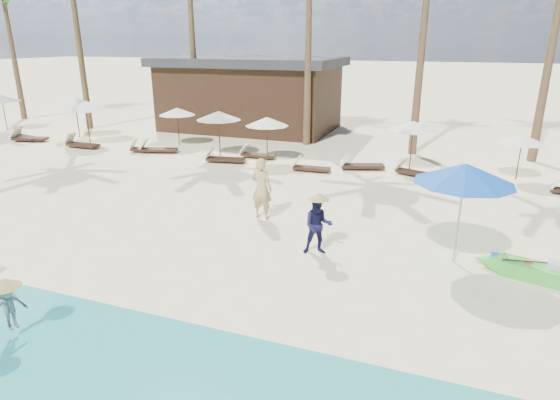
% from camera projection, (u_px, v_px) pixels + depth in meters
% --- Properties ---
extents(ground, '(240.00, 240.00, 0.00)m').
position_uv_depth(ground, '(263.00, 272.00, 11.24)').
color(ground, '#FFF0BC').
rests_on(ground, ground).
extents(tourist, '(0.74, 0.52, 1.92)m').
position_uv_depth(tourist, '(262.00, 188.00, 14.37)').
color(tourist, tan).
rests_on(tourist, ground).
extents(vendor_green, '(0.90, 0.80, 1.54)m').
position_uv_depth(vendor_green, '(318.00, 226.00, 12.00)').
color(vendor_green, '#131435').
rests_on(vendor_green, ground).
extents(vendor_yellow, '(0.53, 0.68, 0.92)m').
position_uv_depth(vendor_yellow, '(9.00, 306.00, 8.60)').
color(vendor_yellow, gray).
rests_on(vendor_yellow, ground).
extents(blue_umbrella, '(2.37, 2.37, 2.55)m').
position_uv_depth(blue_umbrella, '(465.00, 173.00, 11.03)').
color(blue_umbrella, '#99999E').
rests_on(blue_umbrella, ground).
extents(resort_parasol_0, '(2.11, 2.11, 2.17)m').
position_uv_depth(resort_parasol_0, '(1.00, 98.00, 28.20)').
color(resort_parasol_0, '#352215').
rests_on(resort_parasol_0, ground).
extents(resort_parasol_1, '(2.18, 2.18, 2.25)m').
position_uv_depth(resort_parasol_1, '(75.00, 102.00, 26.04)').
color(resort_parasol_1, '#352215').
rests_on(resort_parasol_1, ground).
extents(lounger_1_left, '(2.05, 0.95, 0.67)m').
position_uv_depth(lounger_1_left, '(25.00, 136.00, 25.92)').
color(lounger_1_left, '#352215').
rests_on(lounger_1_left, ground).
extents(lounger_1_right, '(2.04, 1.11, 0.66)m').
position_uv_depth(lounger_1_right, '(28.00, 137.00, 25.60)').
color(lounger_1_right, '#352215').
rests_on(lounger_1_right, ground).
extents(resort_parasol_2, '(2.19, 2.19, 2.25)m').
position_uv_depth(resort_parasol_2, '(85.00, 106.00, 24.29)').
color(resort_parasol_2, '#352215').
rests_on(resort_parasol_2, ground).
extents(lounger_2_left, '(1.90, 0.61, 0.64)m').
position_uv_depth(lounger_2_left, '(81.00, 144.00, 24.11)').
color(lounger_2_left, '#352215').
rests_on(lounger_2_left, ground).
extents(resort_parasol_3, '(1.90, 1.90, 1.95)m').
position_uv_depth(resort_parasol_3, '(177.00, 112.00, 24.26)').
color(resort_parasol_3, '#352215').
rests_on(resort_parasol_3, ground).
extents(lounger_3_left, '(1.86, 1.00, 0.60)m').
position_uv_depth(lounger_3_left, '(146.00, 148.00, 23.16)').
color(lounger_3_left, '#352215').
rests_on(lounger_3_left, ground).
extents(lounger_3_right, '(1.90, 1.11, 0.62)m').
position_uv_depth(lounger_3_right, '(157.00, 149.00, 23.04)').
color(lounger_3_right, '#352215').
rests_on(lounger_3_right, ground).
extents(resort_parasol_4, '(2.09, 2.09, 2.16)m').
position_uv_depth(resort_parasol_4, '(219.00, 116.00, 21.78)').
color(resort_parasol_4, '#352215').
rests_on(resort_parasol_4, ground).
extents(lounger_4_left, '(1.90, 0.89, 0.62)m').
position_uv_depth(lounger_4_left, '(223.00, 158.00, 21.22)').
color(lounger_4_left, '#352215').
rests_on(lounger_4_left, ground).
extents(lounger_4_right, '(1.72, 0.53, 0.58)m').
position_uv_depth(lounger_4_right, '(256.00, 154.00, 22.02)').
color(lounger_4_right, '#352215').
rests_on(lounger_4_right, ground).
extents(resort_parasol_5, '(1.97, 1.97, 2.03)m').
position_uv_depth(resort_parasol_5, '(267.00, 121.00, 20.90)').
color(resort_parasol_5, '#352215').
rests_on(resort_parasol_5, ground).
extents(lounger_5_left, '(1.66, 0.60, 0.55)m').
position_uv_depth(lounger_5_left, '(309.00, 167.00, 19.79)').
color(lounger_5_left, '#352215').
rests_on(lounger_5_left, ground).
extents(resort_parasol_6, '(2.03, 2.03, 2.09)m').
position_uv_depth(resort_parasol_6, '(413.00, 126.00, 19.52)').
color(resort_parasol_6, '#352215').
rests_on(resort_parasol_6, ground).
extents(lounger_6_left, '(1.97, 1.16, 0.64)m').
position_uv_depth(lounger_6_left, '(360.00, 165.00, 20.06)').
color(lounger_6_left, '#352215').
rests_on(lounger_6_left, ground).
extents(lounger_6_right, '(1.75, 1.04, 0.57)m').
position_uv_depth(lounger_6_right, '(413.00, 171.00, 19.15)').
color(lounger_6_right, '#352215').
rests_on(lounger_6_right, ground).
extents(resort_parasol_7, '(1.76, 1.76, 1.81)m').
position_uv_depth(resort_parasol_7, '(522.00, 139.00, 18.15)').
color(resort_parasol_7, '#352215').
rests_on(resort_parasol_7, ground).
extents(lounger_7_left, '(1.69, 0.88, 0.55)m').
position_uv_depth(lounger_7_left, '(488.00, 183.00, 17.65)').
color(lounger_7_left, '#352215').
rests_on(lounger_7_left, ground).
extents(pavilion_west, '(10.80, 6.60, 4.30)m').
position_uv_depth(pavilion_west, '(251.00, 93.00, 28.68)').
color(pavilion_west, '#352215').
rests_on(pavilion_west, ground).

